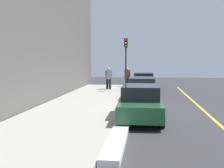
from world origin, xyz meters
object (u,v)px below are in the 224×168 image
object	(u,v)px
pedestrian_grey_coat	(109,78)
rolling_suitcase	(127,84)
parked_car_charcoal	(144,82)
pedestrian_brown_coat	(127,77)
parked_car_green	(140,103)
parked_car_white	(142,90)
traffic_light_pole	(126,55)

from	to	relation	value
pedestrian_grey_coat	rolling_suitcase	bearing A→B (deg)	152.59
parked_car_charcoal	pedestrian_brown_coat	bearing A→B (deg)	-134.38
parked_car_green	pedestrian_grey_coat	bearing A→B (deg)	-165.11
parked_car_white	pedestrian_grey_coat	world-z (taller)	pedestrian_grey_coat
parked_car_charcoal	rolling_suitcase	xyz separation A→B (m)	(-1.94, -1.56, -0.36)
parked_car_charcoal	parked_car_white	bearing A→B (deg)	-0.81
parked_car_white	pedestrian_brown_coat	size ratio (longest dim) A/B	2.46
parked_car_white	pedestrian_grey_coat	xyz separation A→B (m)	(-5.57, -2.88, 0.36)
traffic_light_pole	rolling_suitcase	xyz separation A→B (m)	(-3.92, -0.14, -2.57)
parked_car_charcoal	traffic_light_pole	distance (m)	3.30
rolling_suitcase	parked_car_charcoal	bearing A→B (deg)	38.88
pedestrian_brown_coat	traffic_light_pole	distance (m)	3.96
parked_car_green	pedestrian_grey_coat	size ratio (longest dim) A/B	2.35
parked_car_charcoal	parked_car_green	xyz separation A→B (m)	(11.69, -0.06, 0.00)
pedestrian_grey_coat	rolling_suitcase	size ratio (longest dim) A/B	2.12
traffic_light_pole	rolling_suitcase	size ratio (longest dim) A/B	4.85
traffic_light_pole	rolling_suitcase	bearing A→B (deg)	-178.02
parked_car_white	pedestrian_grey_coat	bearing A→B (deg)	-152.67
pedestrian_grey_coat	parked_car_white	bearing A→B (deg)	27.33
parked_car_green	pedestrian_grey_coat	distance (m)	11.30
parked_car_white	traffic_light_pole	bearing A→B (deg)	-162.97
parked_car_charcoal	pedestrian_grey_coat	bearing A→B (deg)	-75.33
parked_car_charcoal	rolling_suitcase	distance (m)	2.51
parked_car_white	rolling_suitcase	distance (m)	8.41
parked_car_white	parked_car_green	xyz separation A→B (m)	(5.35, 0.03, -0.00)
parked_car_green	rolling_suitcase	bearing A→B (deg)	-173.74
parked_car_charcoal	parked_car_green	size ratio (longest dim) A/B	1.00
parked_car_charcoal	parked_car_white	size ratio (longest dim) A/B	0.99
pedestrian_brown_coat	parked_car_white	bearing A→B (deg)	10.41
pedestrian_grey_coat	parked_car_green	bearing A→B (deg)	14.89
parked_car_charcoal	parked_car_green	world-z (taller)	same
parked_car_green	pedestrian_brown_coat	bearing A→B (deg)	-173.66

